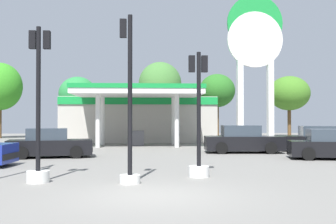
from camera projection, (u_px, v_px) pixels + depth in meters
name	position (u px, v px, depth m)	size (l,w,h in m)	color
ground_plane	(152.00, 196.00, 10.85)	(90.00, 90.00, 0.00)	slate
gas_station	(139.00, 117.00, 35.98)	(12.74, 12.52, 4.28)	#ADA89E
station_pole_sign	(255.00, 51.00, 30.62)	(4.07, 0.56, 10.99)	white
car_0	(50.00, 144.00, 21.42)	(4.40, 2.43, 1.49)	black
car_1	(316.00, 140.00, 25.57)	(4.50, 2.47, 1.53)	black
car_3	(332.00, 146.00, 20.51)	(4.35, 2.47, 1.47)	black
car_4	(243.00, 140.00, 24.36)	(4.55, 2.25, 1.59)	black
traffic_signal_0	(38.00, 128.00, 13.09)	(0.69, 0.70, 4.85)	silver
traffic_signal_1	(199.00, 134.00, 14.36)	(0.70, 0.71, 4.26)	silver
traffic_signal_2	(129.00, 123.00, 12.90)	(0.64, 0.67, 5.18)	silver
tree_0	(0.00, 87.00, 42.11)	(4.35, 4.35, 7.56)	brown
tree_1	(78.00, 94.00, 43.41)	(3.85, 3.85, 6.29)	brown
tree_2	(160.00, 84.00, 42.43)	(4.31, 4.31, 7.68)	brown
tree_3	(217.00, 91.00, 44.08)	(3.75, 3.75, 6.64)	brown
tree_4	(289.00, 93.00, 45.42)	(4.43, 4.43, 6.55)	brown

